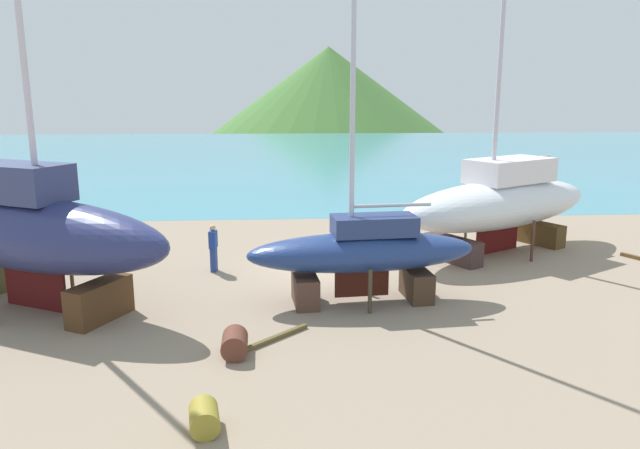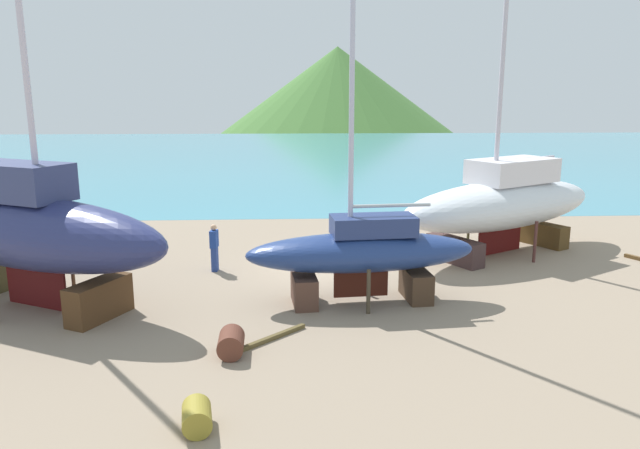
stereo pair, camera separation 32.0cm
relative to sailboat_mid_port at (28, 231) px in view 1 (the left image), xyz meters
The scene contains 11 objects.
ground_plane 9.11m from the sailboat_mid_port, ahead, with size 53.03×53.03×0.00m, color gray.
sea_water 48.35m from the sailboat_mid_port, 79.55° to the left, with size 168.23×69.83×0.01m, color teal.
headland_hill 144.08m from the sailboat_mid_port, 81.88° to the left, with size 104.31×104.31×37.66m, color #457333.
sailboat_mid_port is the anchor object (origin of this frame).
sailboat_small_center 17.20m from the sailboat_mid_port, 18.61° to the left, with size 10.39×7.82×17.93m.
sailboat_far_slipway 9.98m from the sailboat_mid_port, ahead, with size 7.25×2.59×11.31m.
worker 6.25m from the sailboat_mid_port, 35.06° to the left, with size 0.29×0.46×1.74m.
barrel_tipped_right 7.82m from the sailboat_mid_port, 90.88° to the left, with size 0.64×0.64×0.75m, color #563220.
barrel_rust_mid 7.59m from the sailboat_mid_port, 30.97° to the right, with size 0.64×0.64×0.90m, color brown.
barrel_tipped_left 9.49m from the sailboat_mid_port, 50.14° to the right, with size 0.57×0.57×0.78m, color olive.
timber_plank_far 8.04m from the sailboat_mid_port, 23.38° to the right, with size 2.81×0.13×0.11m, color brown.
Camera 1 is at (-1.29, -20.72, 6.31)m, focal length 33.03 mm.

